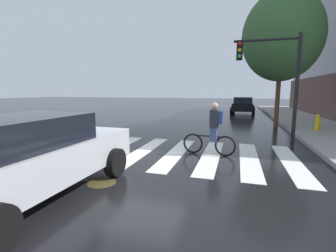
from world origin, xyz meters
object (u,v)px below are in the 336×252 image
fire_hydrant (318,123)px  street_tree_near (282,37)px  sedan_mid (243,105)px  cyclist (213,129)px  manhole_cover (102,183)px  traffic_light_near (274,70)px  sedan_near (29,156)px

fire_hydrant → street_tree_near: (-1.66, 1.26, 4.35)m
sedan_mid → cyclist: (-1.24, -15.00, 0.07)m
sedan_mid → cyclist: 15.05m
manhole_cover → cyclist: (2.15, 3.04, 0.84)m
manhole_cover → street_tree_near: size_ratio=0.09×
manhole_cover → traffic_light_near: (4.19, 5.72, 2.86)m
fire_hydrant → cyclist: bearing=-129.8°
sedan_mid → street_tree_near: bearing=-79.3°
traffic_light_near → street_tree_near: bearing=78.9°
sedan_near → fire_hydrant: size_ratio=5.95×
cyclist → sedan_mid: bearing=85.3°
cyclist → fire_hydrant: (4.48, 5.38, -0.31)m
traffic_light_near → sedan_mid: bearing=93.7°
manhole_cover → street_tree_near: bearing=62.9°
street_tree_near → sedan_mid: bearing=100.7°
sedan_near → sedan_mid: sedan_near is taller
sedan_near → cyclist: 5.07m
sedan_near → sedan_mid: (4.31, 19.03, -0.05)m
manhole_cover → fire_hydrant: (6.63, 8.43, 0.53)m
cyclist → street_tree_near: 8.27m
traffic_light_near → street_tree_near: size_ratio=0.58×
manhole_cover → cyclist: size_ratio=0.37×
street_tree_near → sedan_near: bearing=-118.9°
sedan_near → street_tree_near: street_tree_near is taller
manhole_cover → sedan_mid: sedan_mid is taller
sedan_mid → street_tree_near: (1.58, -8.35, 4.11)m
manhole_cover → sedan_mid: 18.38m
sedan_mid → street_tree_near: 9.44m
manhole_cover → sedan_near: (-0.92, -0.99, 0.82)m
fire_hydrant → street_tree_near: street_tree_near is taller
traffic_light_near → street_tree_near: street_tree_near is taller
sedan_mid → traffic_light_near: size_ratio=1.05×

